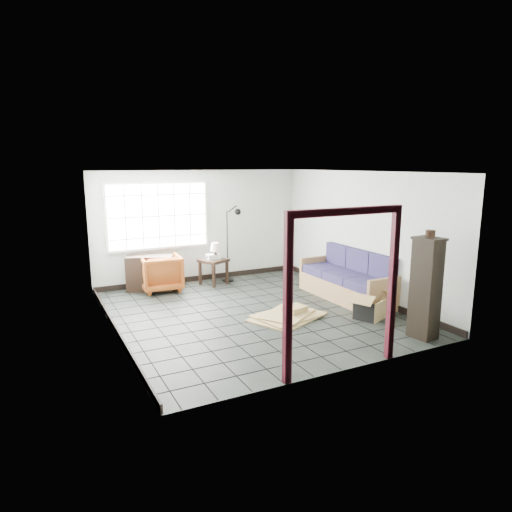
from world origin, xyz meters
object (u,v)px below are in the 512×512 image
side_table (213,264)px  tall_shelf (426,288)px  armchair (161,271)px  futon_sofa (350,281)px

side_table → tall_shelf: size_ratio=0.44×
armchair → tall_shelf: bearing=127.0°
futon_sofa → side_table: (-2.11, 2.31, 0.13)m
futon_sofa → armchair: (-3.33, 2.36, 0.07)m
futon_sofa → tall_shelf: size_ratio=1.41×
futon_sofa → tall_shelf: 2.34m
armchair → side_table: 1.22m
futon_sofa → armchair: futon_sofa is taller
armchair → side_table: (1.22, -0.05, 0.06)m
futon_sofa → tall_shelf: bearing=-99.1°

